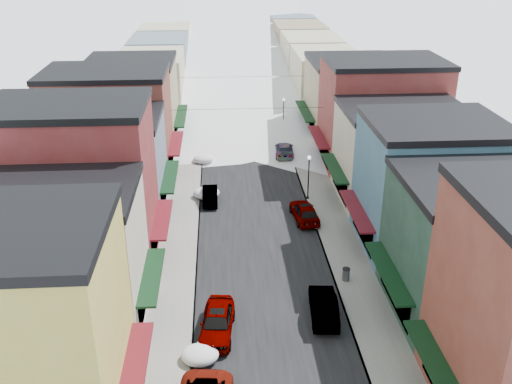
{
  "coord_description": "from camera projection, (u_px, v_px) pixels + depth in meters",
  "views": [
    {
      "loc": [
        -3.02,
        -18.77,
        23.03
      ],
      "look_at": [
        0.0,
        26.23,
        2.67
      ],
      "focal_mm": 40.0,
      "sensor_mm": 36.0,
      "label": 1
    }
  ],
  "objects": [
    {
      "name": "streetlamp_far",
      "position": [
        284.0,
        110.0,
        72.49
      ],
      "size": [
        0.34,
        0.34,
        4.11
      ],
      "color": "black",
      "rests_on": "sidewalk_right"
    },
    {
      "name": "streetlamp_near",
      "position": [
        309.0,
        172.0,
        53.23
      ],
      "size": [
        0.36,
        0.36,
        4.3
      ],
      "color": "black",
      "rests_on": "sidewalk_right"
    },
    {
      "name": "trash_can",
      "position": [
        346.0,
        274.0,
        41.24
      ],
      "size": [
        0.57,
        0.57,
        0.96
      ],
      "color": "#515255",
      "rests_on": "sidewalk_right"
    },
    {
      "name": "snow_pile_mid",
      "position": [
        207.0,
        193.0,
        54.57
      ],
      "size": [
        2.53,
        2.76,
        1.07
      ],
      "color": "white",
      "rests_on": "ground"
    },
    {
      "name": "bldg_r_brick_far",
      "position": [
        381.0,
        113.0,
        60.69
      ],
      "size": [
        13.3,
        9.2,
        11.5
      ],
      "color": "maroon",
      "rests_on": "ground"
    },
    {
      "name": "car_lane_white",
      "position": [
        244.0,
        84.0,
        93.78
      ],
      "size": [
        3.03,
        5.55,
        1.48
      ],
      "primitive_type": "imported",
      "rotation": [
        0.0,
        0.0,
        3.03
      ],
      "color": "silver",
      "rests_on": "ground"
    },
    {
      "name": "overhead_cables",
      "position": [
        244.0,
        91.0,
        67.37
      ],
      "size": [
        16.4,
        15.04,
        0.04
      ],
      "color": "black",
      "rests_on": "ground"
    },
    {
      "name": "car_silver_wagon",
      "position": [
        211.0,
        129.0,
        72.01
      ],
      "size": [
        2.29,
        4.84,
        1.36
      ],
      "primitive_type": "imported",
      "rotation": [
        0.0,
        0.0,
        0.08
      ],
      "color": "gray",
      "rests_on": "ground"
    },
    {
      "name": "bldg_l_brick_near",
      "position": [
        76.0,
        185.0,
        41.96
      ],
      "size": [
        12.3,
        8.2,
        12.5
      ],
      "color": "maroon",
      "rests_on": "ground"
    },
    {
      "name": "distant_blocks",
      "position": [
        234.0,
        53.0,
        100.56
      ],
      "size": [
        34.0,
        55.0,
        8.0
      ],
      "color": "gray",
      "rests_on": "ground"
    },
    {
      "name": "bldg_r_cream",
      "position": [
        400.0,
        153.0,
        52.99
      ],
      "size": [
        12.3,
        9.2,
        9.0
      ],
      "color": "beige",
      "rests_on": "ground"
    },
    {
      "name": "car_dark_hatch",
      "position": [
        210.0,
        196.0,
        53.61
      ],
      "size": [
        1.44,
        4.04,
        1.33
      ],
      "primitive_type": "imported",
      "rotation": [
        0.0,
        0.0,
        0.01
      ],
      "color": "black",
      "rests_on": "ground"
    },
    {
      "name": "sidewalk_left",
      "position": [
        194.0,
        112.0,
        80.86
      ],
      "size": [
        3.2,
        160.0,
        0.15
      ],
      "primitive_type": "cube",
      "color": "gray",
      "rests_on": "ground"
    },
    {
      "name": "curb_right",
      "position": [
        275.0,
        111.0,
        81.57
      ],
      "size": [
        0.1,
        160.0,
        0.15
      ],
      "primitive_type": "cube",
      "color": "slate",
      "rests_on": "ground"
    },
    {
      "name": "bldg_l_brick_far",
      "position": [
        110.0,
        123.0,
        58.15
      ],
      "size": [
        13.3,
        9.2,
        11.0
      ],
      "color": "brown",
      "rests_on": "ground"
    },
    {
      "name": "sidewalk_right",
      "position": [
        286.0,
        111.0,
        81.67
      ],
      "size": [
        3.2,
        160.0,
        0.15
      ],
      "primitive_type": "cube",
      "color": "gray",
      "rests_on": "ground"
    },
    {
      "name": "car_gray_suv",
      "position": [
        304.0,
        211.0,
        50.2
      ],
      "size": [
        2.43,
        5.01,
        1.65
      ],
      "primitive_type": "imported",
      "rotation": [
        0.0,
        0.0,
        3.24
      ],
      "color": "#93979B",
      "rests_on": "ground"
    },
    {
      "name": "car_black_sedan",
      "position": [
        284.0,
        150.0,
        64.9
      ],
      "size": [
        2.48,
        5.24,
        1.48
      ],
      "primitive_type": "imported",
      "rotation": [
        0.0,
        0.0,
        3.06
      ],
      "color": "black",
      "rests_on": "ground"
    },
    {
      "name": "bldg_r_blue",
      "position": [
        429.0,
        185.0,
        44.47
      ],
      "size": [
        11.3,
        9.2,
        10.5
      ],
      "color": "#396881",
      "rests_on": "ground"
    },
    {
      "name": "car_silver_sedan",
      "position": [
        217.0,
        322.0,
        35.8
      ],
      "size": [
        2.56,
        5.22,
        1.71
      ],
      "primitive_type": "imported",
      "rotation": [
        0.0,
        0.0,
        -0.11
      ],
      "color": "#919499",
      "rests_on": "ground"
    },
    {
      "name": "bldg_r_green",
      "position": [
        476.0,
        248.0,
        36.49
      ],
      "size": [
        11.3,
        9.2,
        9.5
      ],
      "color": "#1B392C",
      "rests_on": "ground"
    },
    {
      "name": "curb_left",
      "position": [
        205.0,
        112.0,
        80.95
      ],
      "size": [
        0.1,
        160.0,
        0.15
      ],
      "primitive_type": "cube",
      "color": "slate",
      "rests_on": "ground"
    },
    {
      "name": "snow_pile_far",
      "position": [
        203.0,
        159.0,
        62.99
      ],
      "size": [
        2.27,
        2.59,
        0.96
      ],
      "color": "white",
      "rests_on": "ground"
    },
    {
      "name": "bldg_l_yellow",
      "position": [
        12.0,
        332.0,
        27.19
      ],
      "size": [
        11.3,
        8.7,
        11.5
      ],
      "color": "#D5BD4E",
      "rests_on": "ground"
    },
    {
      "name": "snow_pile_near",
      "position": [
        200.0,
        354.0,
        33.65
      ],
      "size": [
        2.25,
        2.58,
        0.95
      ],
      "color": "white",
      "rests_on": "ground"
    },
    {
      "name": "bldg_l_tan",
      "position": [
        133.0,
        102.0,
        67.51
      ],
      "size": [
        11.3,
        11.2,
        10.0
      ],
      "color": "tan",
      "rests_on": "ground"
    },
    {
      "name": "road",
      "position": [
        240.0,
        112.0,
        81.29
      ],
      "size": [
        10.0,
        160.0,
        0.01
      ],
      "primitive_type": "cube",
      "color": "black",
      "rests_on": "ground"
    },
    {
      "name": "bldg_r_tan",
      "position": [
        350.0,
        98.0,
        70.14
      ],
      "size": [
        11.3,
        11.2,
        9.5
      ],
      "color": "tan",
      "rests_on": "ground"
    },
    {
      "name": "bldg_l_grayblue",
      "position": [
        105.0,
        164.0,
        50.44
      ],
      "size": [
        11.3,
        9.2,
        9.0
      ],
      "color": "slate",
      "rests_on": "ground"
    },
    {
      "name": "car_green_sedan",
      "position": [
        324.0,
        306.0,
        37.45
      ],
      "size": [
        2.07,
        4.94,
        1.59
      ],
      "primitive_type": "imported",
      "rotation": [
        0.0,
        0.0,
        3.06
      ],
      "color": "black",
      "rests_on": "ground"
    },
    {
      "name": "bldg_l_cream",
      "position": [
        59.0,
        258.0,
        35.33
      ],
      "size": [
        11.3,
        8.2,
        9.5
      ],
      "color": "beige",
      "rests_on": "ground"
    },
    {
      "name": "car_lane_silver",
      "position": [
        234.0,
        115.0,
        77.55
      ],
      "size": [
        1.97,
        4.15,
        1.37
      ],
      "primitive_type": "imported",
      "rotation": [
        0.0,
        0.0,
        -0.09
      ],
      "color": "#909398",
      "rests_on": "ground"
    }
  ]
}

